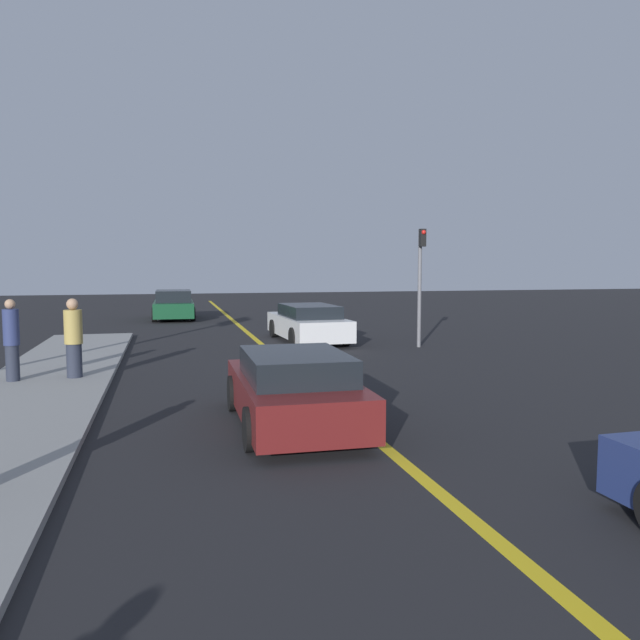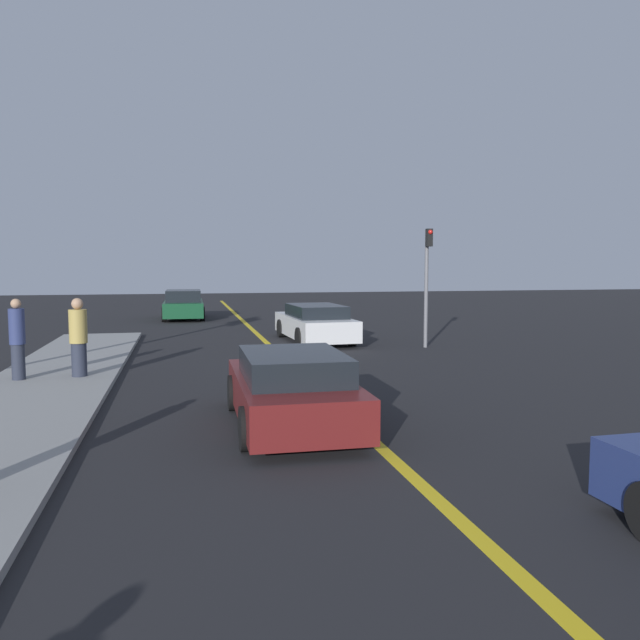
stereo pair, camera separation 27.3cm
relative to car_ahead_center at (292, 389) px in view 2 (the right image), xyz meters
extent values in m
cube|color=gold|center=(1.04, 5.83, -0.60)|extent=(0.20, 60.00, 0.01)
cube|color=gray|center=(-4.57, 0.93, -0.55)|extent=(2.70, 26.21, 0.11)
cube|color=maroon|center=(0.00, 0.05, -0.11)|extent=(1.80, 4.09, 0.64)
cube|color=black|center=(0.00, -0.16, 0.42)|extent=(1.57, 2.25, 0.42)
cylinder|color=black|center=(-0.83, 1.32, -0.29)|extent=(0.23, 0.64, 0.64)
cylinder|color=black|center=(0.85, 1.30, -0.29)|extent=(0.23, 0.64, 0.64)
cylinder|color=black|center=(-0.85, -1.21, -0.29)|extent=(0.23, 0.64, 0.64)
cylinder|color=black|center=(0.83, -1.22, -0.29)|extent=(0.23, 0.64, 0.64)
cube|color=silver|center=(2.72, 10.99, -0.09)|extent=(2.06, 4.85, 0.68)
cube|color=black|center=(2.72, 10.75, 0.46)|extent=(1.73, 2.70, 0.41)
cylinder|color=black|center=(1.78, 12.42, -0.28)|extent=(0.25, 0.66, 0.65)
cylinder|color=black|center=(3.51, 12.50, -0.28)|extent=(0.25, 0.66, 0.65)
cylinder|color=black|center=(1.92, 9.47, -0.28)|extent=(0.25, 0.66, 0.65)
cylinder|color=black|center=(3.66, 9.55, -0.28)|extent=(0.25, 0.66, 0.65)
cube|color=#144728|center=(-1.66, 20.97, -0.08)|extent=(1.88, 4.41, 0.68)
cube|color=black|center=(-1.66, 20.75, 0.53)|extent=(1.64, 2.43, 0.54)
cylinder|color=black|center=(-2.51, 22.34, -0.27)|extent=(0.23, 0.68, 0.67)
cylinder|color=black|center=(-0.77, 22.32, -0.27)|extent=(0.23, 0.68, 0.67)
cylinder|color=black|center=(-2.54, 19.63, -0.27)|extent=(0.23, 0.68, 0.67)
cylinder|color=black|center=(-0.81, 19.60, -0.27)|extent=(0.23, 0.68, 0.67)
cylinder|color=#282D3D|center=(-5.26, 4.78, -0.10)|extent=(0.28, 0.28, 0.78)
cylinder|color=navy|center=(-5.26, 4.78, 0.68)|extent=(0.33, 0.33, 0.78)
sphere|color=tan|center=(-5.26, 4.78, 1.18)|extent=(0.21, 0.21, 0.21)
cylinder|color=#282D3D|center=(-4.02, 4.92, -0.11)|extent=(0.33, 0.33, 0.76)
cylinder|color=tan|center=(-4.02, 4.92, 0.64)|extent=(0.39, 0.39, 0.76)
sphere|color=tan|center=(-4.02, 4.92, 1.15)|extent=(0.26, 0.26, 0.26)
cylinder|color=slate|center=(5.83, 8.66, 1.27)|extent=(0.12, 0.12, 3.74)
cube|color=black|center=(5.83, 8.48, 2.86)|extent=(0.18, 0.18, 0.55)
sphere|color=red|center=(5.83, 8.39, 3.03)|extent=(0.14, 0.14, 0.14)
camera|label=1|loc=(-1.98, -9.80, 2.03)|focal=35.00mm
camera|label=2|loc=(-1.71, -9.86, 2.03)|focal=35.00mm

